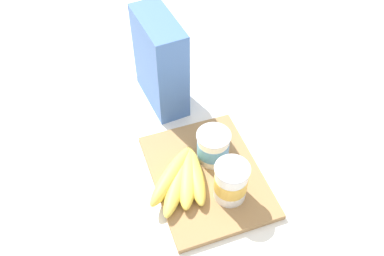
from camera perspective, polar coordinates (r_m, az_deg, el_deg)
ground_plane at (r=0.97m, az=1.98°, el=-6.71°), size 2.40×2.40×0.00m
cutting_board at (r=0.96m, az=1.99°, el=-6.46°), size 0.31×0.24×0.01m
cereal_box at (r=1.06m, az=-4.32°, el=8.88°), size 0.19×0.10×0.24m
yogurt_cup_front at (r=0.95m, az=2.87°, el=-2.51°), size 0.08×0.08×0.08m
yogurt_cup_back at (r=0.89m, az=5.27°, el=-7.27°), size 0.07×0.07×0.10m
banana_bunch at (r=0.93m, az=-1.31°, el=-6.71°), size 0.18×0.16×0.04m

